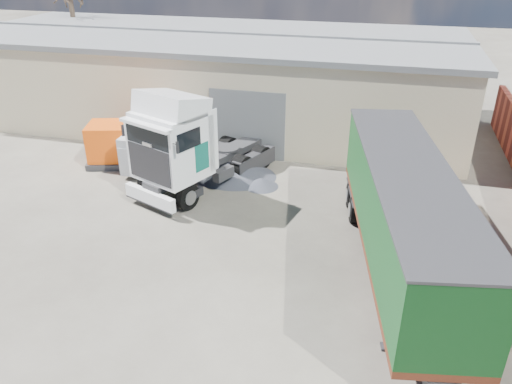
% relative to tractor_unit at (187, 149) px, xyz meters
% --- Properties ---
extents(ground, '(120.00, 120.00, 0.00)m').
position_rel_tractor_unit_xyz_m(ground, '(3.53, -5.53, -2.05)').
color(ground, '#282520').
rests_on(ground, ground).
extents(warehouse, '(30.60, 12.60, 5.42)m').
position_rel_tractor_unit_xyz_m(warehouse, '(-2.47, 10.46, 0.61)').
color(warehouse, beige).
rests_on(warehouse, ground).
extents(tractor_unit, '(5.26, 7.64, 4.89)m').
position_rel_tractor_unit_xyz_m(tractor_unit, '(0.00, 0.00, 0.00)').
color(tractor_unit, black).
rests_on(tractor_unit, ground).
extents(box_trailer, '(4.70, 12.21, 3.97)m').
position_rel_tractor_unit_xyz_m(box_trailer, '(9.22, -3.93, 0.37)').
color(box_trailer, '#2D2D30').
rests_on(box_trailer, ground).
extents(panel_van, '(2.23, 5.07, 2.04)m').
position_rel_tractor_unit_xyz_m(panel_van, '(-2.70, 2.51, -1.00)').
color(panel_van, black).
rests_on(panel_van, ground).
extents(orange_skip, '(3.84, 2.99, 2.11)m').
position_rel_tractor_unit_xyz_m(orange_skip, '(-4.47, 2.12, -1.13)').
color(orange_skip, '#2D2D30').
rests_on(orange_skip, ground).
extents(gravel_heap, '(5.09, 4.43, 0.88)m').
position_rel_tractor_unit_xyz_m(gravel_heap, '(1.42, 2.07, -1.65)').
color(gravel_heap, '#20222B').
rests_on(gravel_heap, ground).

